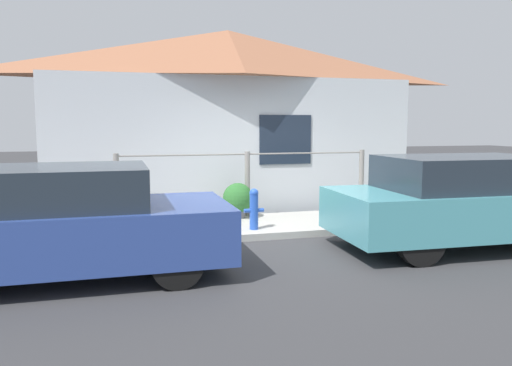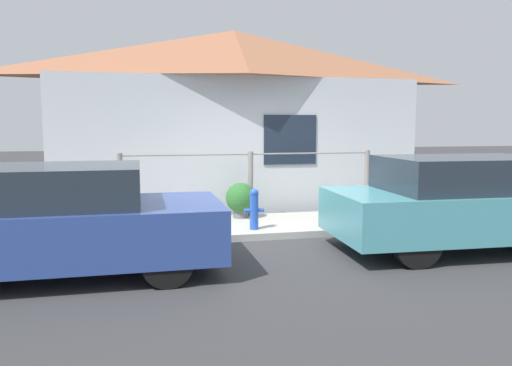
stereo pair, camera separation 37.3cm
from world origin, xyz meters
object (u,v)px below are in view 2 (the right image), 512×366
object	(u,v)px
car_right	(471,203)
fire_hydrant	(254,208)
car_left	(64,221)
potted_plant_near_hydrant	(241,199)

from	to	relation	value
car_right	fire_hydrant	world-z (taller)	car_right
car_left	fire_hydrant	distance (m)	3.18
car_left	fire_hydrant	world-z (taller)	car_left
car_left	car_right	distance (m)	5.70
car_left	fire_hydrant	xyz separation A→B (m)	(2.76, 1.58, -0.21)
car_left	car_right	world-z (taller)	car_right
car_right	potted_plant_near_hydrant	xyz separation A→B (m)	(-2.96, 2.67, -0.23)
car_left	fire_hydrant	bearing A→B (deg)	29.99
car_left	fire_hydrant	size ratio (longest dim) A/B	5.52
car_left	potted_plant_near_hydrant	size ratio (longest dim) A/B	5.77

